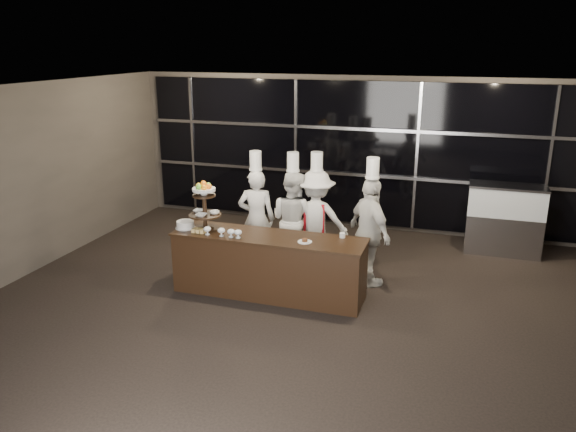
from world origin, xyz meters
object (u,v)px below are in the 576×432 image
(buffet_counter, at_px, (269,265))
(display_case, at_px, (505,216))
(display_stand, at_px, (204,202))
(layer_cake, at_px, (185,225))
(chef_c, at_px, (316,219))
(chef_d, at_px, (370,231))
(chef_b, at_px, (293,219))
(chef_a, at_px, (257,217))

(buffet_counter, xyz_separation_m, display_case, (3.36, 2.90, 0.22))
(display_stand, relative_size, layer_cake, 2.48)
(chef_c, xyz_separation_m, chef_d, (0.96, -0.44, 0.03))
(chef_b, xyz_separation_m, chef_d, (1.33, -0.34, 0.03))
(layer_cake, distance_m, chef_d, 2.78)
(chef_d, bearing_deg, chef_b, 165.59)
(display_case, bearing_deg, display_stand, -146.34)
(buffet_counter, relative_size, chef_a, 1.45)
(display_case, xyz_separation_m, chef_d, (-2.02, -2.09, 0.18))
(layer_cake, bearing_deg, chef_b, 42.30)
(display_case, height_order, chef_c, chef_c)
(chef_c, bearing_deg, chef_a, -163.65)
(display_stand, relative_size, chef_b, 0.39)
(buffet_counter, relative_size, chef_b, 1.47)
(display_stand, height_order, chef_a, chef_a)
(chef_d, bearing_deg, chef_c, 155.47)
(chef_d, bearing_deg, chef_a, 175.00)
(buffet_counter, bearing_deg, chef_c, 73.30)
(chef_a, relative_size, chef_b, 1.01)
(display_stand, bearing_deg, chef_a, 65.54)
(display_case, distance_m, chef_c, 3.42)
(display_case, xyz_separation_m, chef_b, (-3.35, -1.75, 0.15))
(chef_d, bearing_deg, layer_cake, -162.01)
(buffet_counter, distance_m, display_stand, 1.33)
(buffet_counter, bearing_deg, display_stand, -179.99)
(display_stand, distance_m, chef_d, 2.52)
(chef_c, bearing_deg, chef_b, -164.92)
(layer_cake, bearing_deg, chef_a, 53.77)
(display_stand, relative_size, display_case, 0.58)
(chef_b, height_order, chef_c, chef_c)
(chef_a, bearing_deg, chef_c, 16.35)
(display_case, relative_size, chef_a, 0.66)
(layer_cake, height_order, chef_b, chef_b)
(chef_c, bearing_deg, chef_d, -24.53)
(buffet_counter, height_order, chef_a, chef_a)
(display_case, xyz_separation_m, chef_c, (-2.98, -1.66, 0.15))
(chef_c, height_order, chef_d, chef_d)
(display_stand, bearing_deg, chef_b, 48.67)
(buffet_counter, bearing_deg, chef_b, 89.50)
(display_stand, bearing_deg, display_case, 33.66)
(display_case, height_order, chef_a, chef_a)
(layer_cake, distance_m, chef_a, 1.27)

